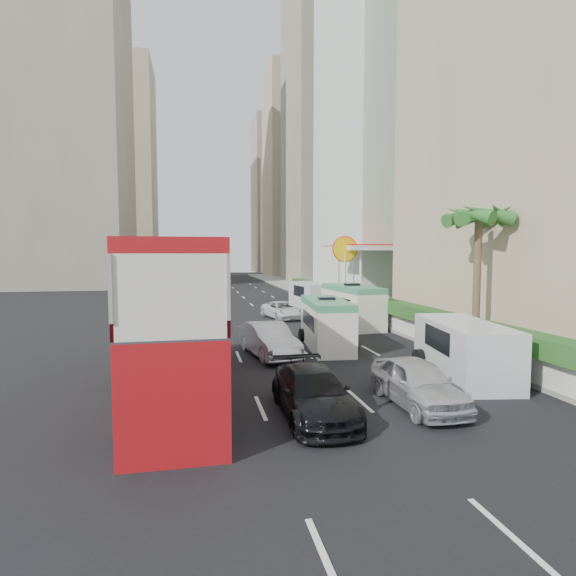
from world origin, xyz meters
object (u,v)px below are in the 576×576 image
object	(u,v)px
car_black	(313,416)
minibus_far	(352,306)
panel_van_far	(311,296)
double_decker_bus	(180,319)
shell_station	(370,276)
car_silver_lane_b	(417,405)
minibus_near	(326,324)
car_silver_lane_a	(269,356)
panel_van_near	(464,350)
van_asset	(283,318)
palm_tree	(477,281)

from	to	relation	value
car_black	minibus_far	xyz separation A→B (m)	(6.67, 15.28, 1.33)
panel_van_far	minibus_far	bearing A→B (deg)	-93.76
double_decker_bus	shell_station	xyz separation A→B (m)	(16.00, 23.00, 0.22)
car_silver_lane_b	panel_van_far	distance (m)	24.46
minibus_near	panel_van_far	xyz separation A→B (m)	(3.25, 15.35, -0.09)
car_silver_lane_a	panel_van_far	size ratio (longest dim) A/B	0.83
minibus_far	panel_van_near	distance (m)	12.46
car_silver_lane_b	panel_van_near	distance (m)	4.33
van_asset	minibus_near	xyz separation A→B (m)	(0.17, -10.57, 1.21)
minibus_near	panel_van_near	world-z (taller)	minibus_near
car_black	shell_station	distance (m)	28.83
minibus_far	car_black	bearing A→B (deg)	-117.98
car_silver_lane_a	car_black	world-z (taller)	car_silver_lane_a
minibus_far	panel_van_near	bearing A→B (deg)	-94.38
car_silver_lane_a	palm_tree	bearing A→B (deg)	-15.30
van_asset	minibus_near	bearing A→B (deg)	-100.84
van_asset	panel_van_near	size ratio (longest dim) A/B	0.83
van_asset	panel_van_near	world-z (taller)	panel_van_near
panel_van_near	shell_station	world-z (taller)	shell_station
car_silver_lane_b	panel_van_near	world-z (taller)	panel_van_near
shell_station	minibus_far	bearing A→B (deg)	-117.36
minibus_near	panel_van_far	bearing A→B (deg)	83.81
car_silver_lane_b	minibus_near	size ratio (longest dim) A/B	0.78
van_asset	minibus_far	xyz separation A→B (m)	(3.73, -4.40, 1.33)
minibus_far	panel_van_far	distance (m)	9.19
van_asset	car_silver_lane_b	bearing A→B (deg)	-100.40
minibus_near	panel_van_far	world-z (taller)	minibus_near
palm_tree	shell_station	world-z (taller)	palm_tree
van_asset	minibus_near	distance (m)	10.64
shell_station	car_silver_lane_a	bearing A→B (deg)	-123.97
car_black	van_asset	xyz separation A→B (m)	(2.94, 19.68, 0.00)
van_asset	panel_van_far	bearing A→B (deg)	42.74
double_decker_bus	panel_van_far	distance (m)	23.81
car_silver_lane_a	panel_van_near	xyz separation A→B (m)	(6.71, -5.00, 1.06)
minibus_far	palm_tree	xyz separation A→B (m)	(3.33, -8.31, 2.05)
minibus_near	minibus_far	xyz separation A→B (m)	(3.57, 6.17, 0.11)
double_decker_bus	panel_van_near	distance (m)	10.58
car_silver_lane_a	minibus_near	world-z (taller)	minibus_near
minibus_near	palm_tree	xyz separation A→B (m)	(6.90, -2.14, 2.17)
car_black	van_asset	world-z (taller)	car_black
car_silver_lane_b	minibus_far	bearing A→B (deg)	77.60
car_silver_lane_a	shell_station	distance (m)	22.06
minibus_far	double_decker_bus	bearing A→B (deg)	-134.78
car_silver_lane_b	palm_tree	distance (m)	10.04
car_black	minibus_near	distance (m)	9.70
panel_van_far	car_silver_lane_b	bearing A→B (deg)	-102.71
car_silver_lane_a	minibus_far	world-z (taller)	minibus_far
car_black	panel_van_far	xyz separation A→B (m)	(6.35, 24.46, 1.13)
car_silver_lane_b	minibus_far	xyz separation A→B (m)	(3.28, 15.07, 1.33)
minibus_far	shell_station	xyz separation A→B (m)	(5.53, 10.69, 1.42)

